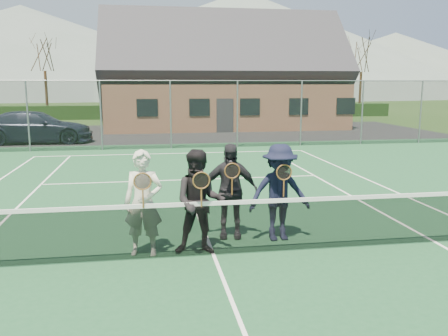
% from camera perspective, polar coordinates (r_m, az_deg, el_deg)
% --- Properties ---
extents(ground, '(220.00, 220.00, 0.00)m').
position_cam_1_polar(ground, '(27.77, -7.06, 4.14)').
color(ground, '#274418').
rests_on(ground, ground).
extents(court_surface, '(30.00, 30.00, 0.02)m').
position_cam_1_polar(court_surface, '(8.20, -1.27, -10.51)').
color(court_surface, '#1C4C2B').
rests_on(court_surface, ground).
extents(tarmac_carpark, '(40.00, 12.00, 0.01)m').
position_cam_1_polar(tarmac_carpark, '(27.91, -15.31, 3.89)').
color(tarmac_carpark, black).
rests_on(tarmac_carpark, ground).
extents(hedge_row, '(40.00, 1.20, 1.10)m').
position_cam_1_polar(hedge_row, '(39.68, -7.79, 6.73)').
color(hedge_row, black).
rests_on(hedge_row, ground).
extents(hill_west, '(110.00, 110.00, 18.00)m').
position_cam_1_polar(hill_west, '(105.53, -22.98, 12.76)').
color(hill_west, '#52635B').
rests_on(hill_west, ground).
extents(hill_centre, '(120.00, 120.00, 22.00)m').
position_cam_1_polar(hill_centre, '(105.05, 2.39, 14.65)').
color(hill_centre, slate).
rests_on(hill_centre, ground).
extents(hill_east, '(90.00, 90.00, 14.00)m').
position_cam_1_polar(hill_east, '(116.99, 19.78, 11.65)').
color(hill_east, '#57685C').
rests_on(hill_east, ground).
extents(car_c, '(5.35, 2.19, 1.55)m').
position_cam_1_polar(car_c, '(24.85, -21.71, 4.58)').
color(car_c, black).
rests_on(car_c, ground).
extents(court_markings, '(11.03, 23.83, 0.01)m').
position_cam_1_polar(court_markings, '(8.20, -1.27, -10.41)').
color(court_markings, white).
rests_on(court_markings, court_surface).
extents(tennis_net, '(11.68, 0.08, 1.10)m').
position_cam_1_polar(tennis_net, '(8.03, -1.28, -6.97)').
color(tennis_net, slate).
rests_on(tennis_net, ground).
extents(perimeter_fence, '(30.07, 0.07, 3.02)m').
position_cam_1_polar(perimeter_fence, '(21.17, -6.43, 6.41)').
color(perimeter_fence, slate).
rests_on(perimeter_fence, ground).
extents(clubhouse, '(15.60, 8.20, 7.70)m').
position_cam_1_polar(clubhouse, '(32.02, -0.19, 12.16)').
color(clubhouse, '#9E6B4C').
rests_on(clubhouse, ground).
extents(tree_b, '(3.20, 3.20, 7.77)m').
position_cam_1_polar(tree_b, '(41.47, -20.91, 13.57)').
color(tree_b, '#352113').
rests_on(tree_b, ground).
extents(tree_c, '(3.20, 3.20, 7.77)m').
position_cam_1_polar(tree_c, '(40.81, -5.12, 14.24)').
color(tree_c, '#3D2216').
rests_on(tree_c, ground).
extents(tree_d, '(3.20, 3.20, 7.77)m').
position_cam_1_polar(tree_d, '(42.74, 8.79, 13.98)').
color(tree_d, '#332412').
rests_on(tree_d, ground).
extents(tree_e, '(3.20, 3.20, 7.77)m').
position_cam_1_polar(tree_e, '(44.94, 16.30, 13.51)').
color(tree_e, '#342013').
rests_on(tree_e, ground).
extents(player_a, '(0.73, 0.56, 1.80)m').
position_cam_1_polar(player_a, '(8.09, -9.68, -4.18)').
color(player_a, beige).
rests_on(player_a, court_surface).
extents(player_b, '(0.97, 0.81, 1.80)m').
position_cam_1_polar(player_b, '(8.05, -2.95, -4.12)').
color(player_b, black).
rests_on(player_b, court_surface).
extents(player_c, '(1.11, 0.61, 1.80)m').
position_cam_1_polar(player_c, '(8.87, 0.67, -2.75)').
color(player_c, black).
rests_on(player_c, court_surface).
extents(player_d, '(1.19, 0.71, 1.80)m').
position_cam_1_polar(player_d, '(8.79, 6.68, -2.95)').
color(player_d, black).
rests_on(player_d, court_surface).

